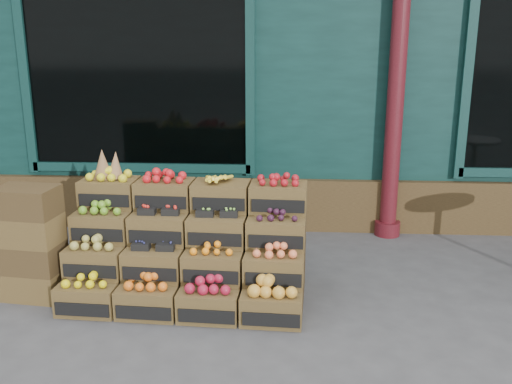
{
  "coord_description": "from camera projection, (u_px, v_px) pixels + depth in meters",
  "views": [
    {
      "loc": [
        0.09,
        -4.1,
        2.18
      ],
      "look_at": [
        -0.2,
        0.7,
        0.85
      ],
      "focal_mm": 40.0,
      "sensor_mm": 36.0,
      "label": 1
    }
  ],
  "objects": [
    {
      "name": "ground",
      "position": [
        276.0,
        319.0,
        4.54
      ],
      "size": [
        60.0,
        60.0,
        0.0
      ],
      "primitive_type": "plane",
      "color": "#414144",
      "rests_on": "ground"
    },
    {
      "name": "shop_facade",
      "position": [
        286.0,
        20.0,
        8.81
      ],
      "size": [
        12.0,
        6.24,
        4.8
      ],
      "color": "#0C2B28",
      "rests_on": "ground"
    },
    {
      "name": "shopkeeper",
      "position": [
        188.0,
        143.0,
        7.02
      ],
      "size": [
        0.71,
        0.52,
        1.79
      ],
      "primitive_type": "imported",
      "rotation": [
        0.0,
        0.0,
        3.29
      ],
      "color": "#1E6C29",
      "rests_on": "ground"
    },
    {
      "name": "crate_display",
      "position": [
        188.0,
        253.0,
        4.87
      ],
      "size": [
        2.02,
        1.06,
        1.23
      ],
      "rotation": [
        0.0,
        0.0,
        -0.05
      ],
      "color": "brown",
      "rests_on": "ground"
    },
    {
      "name": "spare_crates",
      "position": [
        31.0,
        243.0,
        4.79
      ],
      "size": [
        0.52,
        0.39,
        0.98
      ],
      "rotation": [
        0.0,
        0.0,
        -0.12
      ],
      "color": "brown",
      "rests_on": "ground"
    }
  ]
}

